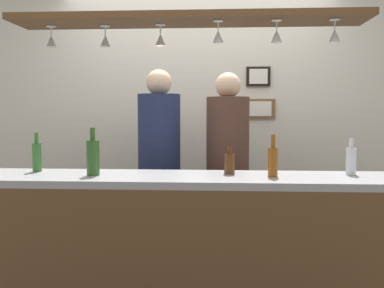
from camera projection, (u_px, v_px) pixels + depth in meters
name	position (u px, v px, depth m)	size (l,w,h in m)	color
back_wall	(199.00, 123.00, 4.21)	(4.40, 0.06, 2.60)	silver
bar_counter	(186.00, 234.00, 2.65)	(2.70, 0.55, 1.01)	#99999E
overhead_glass_rack	(188.00, 19.00, 2.76)	(2.20, 0.36, 0.04)	brown
hanging_wineglass_far_left	(51.00, 40.00, 2.87)	(0.07, 0.07, 0.13)	silver
hanging_wineglass_left	(105.00, 40.00, 2.86)	(0.07, 0.07, 0.13)	silver
hanging_wineglass_center_left	(160.00, 39.00, 2.82)	(0.07, 0.07, 0.13)	silver
hanging_wineglass_center	(218.00, 36.00, 2.70)	(0.07, 0.07, 0.13)	silver
hanging_wineglass_center_right	(276.00, 35.00, 2.68)	(0.07, 0.07, 0.13)	silver
hanging_wineglass_right	(335.00, 35.00, 2.66)	(0.07, 0.07, 0.13)	silver
person_left_navy_shirt	(159.00, 156.00, 3.57)	(0.34, 0.34, 1.75)	#2D334C
person_right_brown_shirt	(228.00, 159.00, 3.54)	(0.34, 0.34, 1.72)	#2D334C
bottle_beer_green_import	(37.00, 156.00, 2.97)	(0.06, 0.06, 0.26)	#336B2D
bottle_soda_clear	(351.00, 160.00, 2.82)	(0.06, 0.06, 0.23)	silver
bottle_beer_brown_stubby	(229.00, 163.00, 2.85)	(0.07, 0.07, 0.18)	#512D14
bottle_champagne_green	(93.00, 157.00, 2.79)	(0.08, 0.08, 0.30)	#2D5623
bottle_beer_amber_tall	(273.00, 161.00, 2.72)	(0.06, 0.06, 0.26)	brown
picture_frame_lower_pair	(259.00, 109.00, 4.12)	(0.30, 0.02, 0.18)	brown
picture_frame_upper_small	(258.00, 76.00, 4.10)	(0.22, 0.02, 0.18)	black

